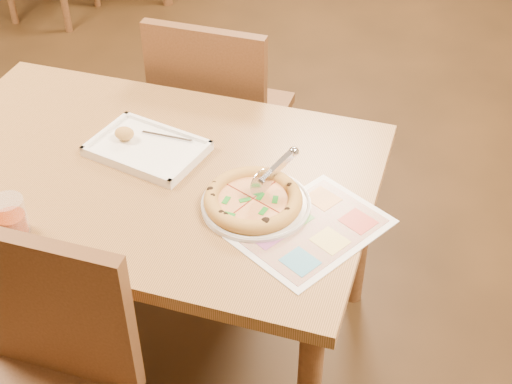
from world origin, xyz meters
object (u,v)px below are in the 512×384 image
(chair_far, at_px, (216,104))
(menu, at_px, (312,229))
(pizza_cutter, at_px, (273,172))
(appetizer_tray, at_px, (146,149))
(chair_near, at_px, (39,372))
(plate, at_px, (256,205))
(glass_tumbler, at_px, (11,219))
(pizza, at_px, (253,200))
(dining_table, at_px, (144,191))

(chair_far, xyz_separation_m, menu, (0.52, -0.71, 0.16))
(pizza_cutter, height_order, appetizer_tray, pizza_cutter)
(chair_far, bearing_deg, chair_near, 90.00)
(pizza_cutter, relative_size, menu, 0.38)
(chair_near, distance_m, plate, 0.67)
(appetizer_tray, height_order, glass_tumbler, glass_tumbler)
(chair_near, distance_m, appetizer_tray, 0.69)
(appetizer_tray, bearing_deg, pizza, -21.09)
(pizza_cutter, relative_size, appetizer_tray, 0.39)
(plate, distance_m, menu, 0.17)
(glass_tumbler, bearing_deg, chair_far, 78.50)
(chair_near, distance_m, chair_far, 1.20)
(menu, bearing_deg, appetizer_tray, 161.59)
(plate, bearing_deg, menu, -14.82)
(chair_far, distance_m, pizza, 0.78)
(dining_table, relative_size, plate, 4.53)
(chair_near, xyz_separation_m, chair_far, (-0.00, 1.20, 0.00))
(chair_near, relative_size, glass_tumbler, 4.56)
(chair_far, height_order, menu, chair_far)
(appetizer_tray, distance_m, menu, 0.56)
(pizza, relative_size, menu, 0.70)
(dining_table, relative_size, pizza_cutter, 9.37)
(chair_far, bearing_deg, glass_tumbler, 78.50)
(chair_near, height_order, chair_far, same)
(dining_table, xyz_separation_m, chair_far, (-0.00, 0.60, -0.07))
(pizza_cutter, bearing_deg, pizza, 179.14)
(chair_near, bearing_deg, pizza, 56.56)
(plate, xyz_separation_m, pizza_cutter, (0.03, 0.05, 0.08))
(chair_near, height_order, pizza_cutter, chair_near)
(pizza_cutter, distance_m, glass_tumbler, 0.66)
(dining_table, distance_m, menu, 0.54)
(pizza_cutter, height_order, menu, pizza_cutter)
(plate, xyz_separation_m, appetizer_tray, (-0.38, 0.14, 0.00))
(plate, relative_size, pizza_cutter, 2.07)
(pizza_cutter, distance_m, appetizer_tray, 0.42)
(dining_table, height_order, menu, menu)
(chair_far, bearing_deg, pizza, 117.64)
(plate, xyz_separation_m, menu, (0.16, -0.04, -0.01))
(chair_far, relative_size, appetizer_tray, 1.33)
(dining_table, height_order, appetizer_tray, appetizer_tray)
(pizza, xyz_separation_m, glass_tumbler, (-0.54, -0.27, 0.02))
(dining_table, relative_size, chair_far, 2.77)
(dining_table, distance_m, chair_far, 0.61)
(chair_far, distance_m, pizza_cutter, 0.76)
(pizza_cutter, xyz_separation_m, appetizer_tray, (-0.40, 0.09, -0.07))
(dining_table, bearing_deg, pizza, -11.17)
(chair_far, height_order, pizza, chair_far)
(dining_table, height_order, chair_far, chair_far)
(dining_table, xyz_separation_m, glass_tumbler, (-0.19, -0.34, 0.13))
(chair_far, height_order, plate, chair_far)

